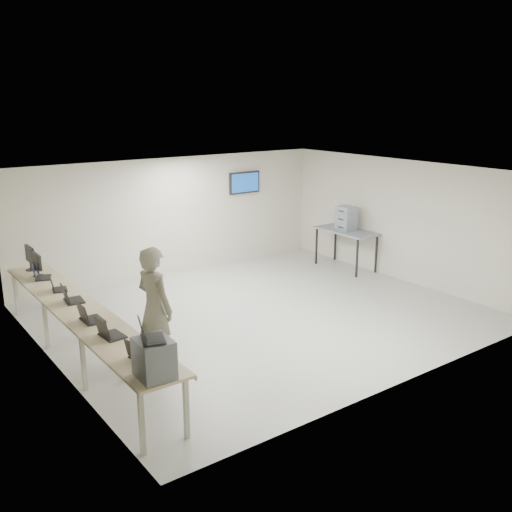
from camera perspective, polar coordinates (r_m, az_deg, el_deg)
room at (r=10.96m, az=0.58°, el=1.18°), size 8.01×7.01×2.81m
workbench at (r=9.48m, az=-17.14°, el=-5.56°), size 0.76×6.00×0.90m
equipment_box at (r=6.97m, az=-10.15°, el=-10.06°), size 0.42×0.48×0.48m
laptop_on_box at (r=6.82m, az=-10.70°, el=-7.79°), size 0.41×0.43×0.29m
laptop_0 at (r=7.52m, az=-11.56°, el=-9.61°), size 0.36×0.39×0.26m
laptop_1 at (r=8.25m, az=-14.57°, el=-7.39°), size 0.34×0.40×0.30m
laptop_2 at (r=8.89m, az=-16.42°, el=-5.84°), size 0.32×0.39×0.30m
laptop_3 at (r=9.81m, az=-18.08°, el=-3.97°), size 0.36×0.42×0.30m
laptop_4 at (r=10.46m, az=-19.33°, el=-2.94°), size 0.34×0.38×0.26m
laptop_5 at (r=11.25m, az=-20.80°, el=-1.79°), size 0.42×0.44×0.29m
monitor_near at (r=11.40m, az=-21.04°, el=-0.61°), size 0.20×0.44×0.43m
monitor_far at (r=11.83m, az=-21.66°, el=0.02°), size 0.21×0.48×0.48m
soldier at (r=9.00m, az=-10.08°, el=-5.15°), size 0.61×0.80×1.97m
side_table at (r=14.30m, az=9.02°, el=2.30°), size 0.76×1.63×0.98m
storage_bins at (r=14.21m, az=9.02°, el=3.75°), size 0.38×0.42×0.60m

